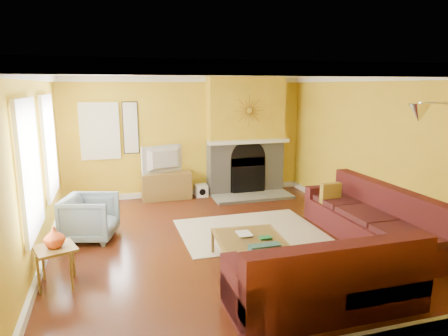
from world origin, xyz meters
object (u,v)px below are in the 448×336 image
object	(u,v)px
side_table	(57,266)
sectional_sofa	(313,228)
media_console	(166,186)
coffee_table	(249,249)
armchair	(90,218)

from	to	relation	value
side_table	sectional_sofa	bearing A→B (deg)	-2.31
media_console	side_table	size ratio (longest dim) A/B	2.12
coffee_table	media_console	world-z (taller)	media_console
sectional_sofa	media_console	bearing A→B (deg)	113.46
coffee_table	armchair	distance (m)	2.71
media_console	side_table	distance (m)	4.08
coffee_table	side_table	world-z (taller)	side_table
coffee_table	media_console	xyz separation A→B (m)	(-0.66, 3.63, 0.11)
coffee_table	armchair	size ratio (longest dim) A/B	1.17
sectional_sofa	media_console	xyz separation A→B (m)	(-1.63, 3.75, -0.15)
coffee_table	side_table	size ratio (longest dim) A/B	1.86
armchair	side_table	xyz separation A→B (m)	(-0.36, -1.52, -0.11)
side_table	coffee_table	bearing A→B (deg)	-0.61
sectional_sofa	armchair	distance (m)	3.60
coffee_table	side_table	bearing A→B (deg)	179.39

